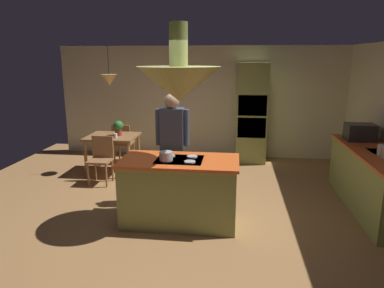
{
  "coord_description": "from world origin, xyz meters",
  "views": [
    {
      "loc": [
        0.74,
        -4.85,
        2.28
      ],
      "look_at": [
        0.1,
        0.4,
        1.0
      ],
      "focal_mm": 33.35,
      "sensor_mm": 36.0,
      "label": 1
    }
  ],
  "objects": [
    {
      "name": "potted_plant_on_table",
      "position": [
        -1.58,
        1.93,
        0.93
      ],
      "size": [
        0.2,
        0.2,
        0.3
      ],
      "color": "#99382D",
      "rests_on": "dining_table"
    },
    {
      "name": "oven_tower",
      "position": [
        1.1,
        3.04,
        1.09
      ],
      "size": [
        0.66,
        0.62,
        2.19
      ],
      "color": "#8C934C",
      "rests_on": "ground"
    },
    {
      "name": "chair_by_back_wall",
      "position": [
        -1.7,
        2.54,
        0.5
      ],
      "size": [
        0.4,
        0.4,
        0.87
      ],
      "rotation": [
        0.0,
        0.0,
        3.14
      ],
      "color": "#94643B",
      "rests_on": "ground"
    },
    {
      "name": "wall_back",
      "position": [
        0.0,
        3.45,
        1.27
      ],
      "size": [
        6.8,
        0.1,
        2.55
      ],
      "primitive_type": "cube",
      "color": "beige",
      "rests_on": "ground"
    },
    {
      "name": "canister_tea",
      "position": [
        2.84,
        0.36,
        1.0
      ],
      "size": [
        0.13,
        0.13,
        0.16
      ],
      "primitive_type": "cylinder",
      "color": "silver",
      "rests_on": "counter_run_right"
    },
    {
      "name": "pendant_light_over_table",
      "position": [
        -1.7,
        1.9,
        1.86
      ],
      "size": [
        0.32,
        0.32,
        0.82
      ],
      "color": "#E0B266"
    },
    {
      "name": "range_hood",
      "position": [
        0.0,
        -0.2,
        1.98
      ],
      "size": [
        1.1,
        1.1,
        1.0
      ],
      "color": "#8C934C"
    },
    {
      "name": "person_at_island",
      "position": [
        -0.22,
        0.5,
        1.01
      ],
      "size": [
        0.53,
        0.23,
        1.75
      ],
      "color": "tan",
      "rests_on": "ground"
    },
    {
      "name": "microwave_on_counter",
      "position": [
        2.84,
        1.32,
        1.06
      ],
      "size": [
        0.46,
        0.36,
        0.28
      ],
      "primitive_type": "cube",
      "color": "#232326",
      "rests_on": "counter_run_right"
    },
    {
      "name": "ground",
      "position": [
        0.0,
        0.0,
        0.0
      ],
      "size": [
        8.16,
        8.16,
        0.0
      ],
      "primitive_type": "plane",
      "color": "#9E7042"
    },
    {
      "name": "dining_table",
      "position": [
        -1.7,
        1.9,
        0.65
      ],
      "size": [
        0.98,
        0.84,
        0.76
      ],
      "color": "#94643B",
      "rests_on": "ground"
    },
    {
      "name": "cooking_pot_on_cooktop",
      "position": [
        -0.16,
        -0.33,
        1.0
      ],
      "size": [
        0.18,
        0.18,
        0.12
      ],
      "primitive_type": "cylinder",
      "color": "#B2B2B7",
      "rests_on": "kitchen_island"
    },
    {
      "name": "chair_facing_island",
      "position": [
        -1.7,
        1.26,
        0.5
      ],
      "size": [
        0.4,
        0.4,
        0.87
      ],
      "color": "#94643B",
      "rests_on": "ground"
    },
    {
      "name": "kitchen_island",
      "position": [
        0.0,
        -0.2,
        0.47
      ],
      "size": [
        1.63,
        0.86,
        0.94
      ],
      "color": "#8C934C",
      "rests_on": "ground"
    },
    {
      "name": "cup_on_table",
      "position": [
        -1.56,
        1.69,
        0.81
      ],
      "size": [
        0.07,
        0.07,
        0.09
      ],
      "primitive_type": "cylinder",
      "color": "white",
      "rests_on": "dining_table"
    },
    {
      "name": "counter_run_right",
      "position": [
        2.84,
        0.6,
        0.47
      ],
      "size": [
        0.73,
        2.45,
        0.92
      ],
      "color": "#8C934C",
      "rests_on": "ground"
    }
  ]
}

